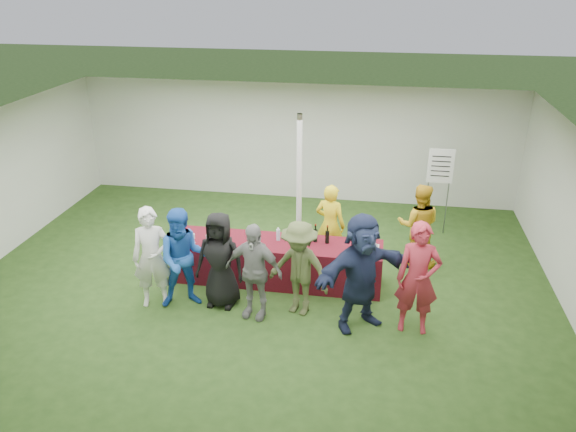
% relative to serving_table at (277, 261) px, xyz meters
% --- Properties ---
extents(ground, '(60.00, 60.00, 0.00)m').
position_rel_serving_table_xyz_m(ground, '(-0.29, -0.05, -0.38)').
color(ground, '#284719').
rests_on(ground, ground).
extents(tent, '(10.00, 10.00, 10.00)m').
position_rel_serving_table_xyz_m(tent, '(0.21, 1.15, 0.98)').
color(tent, white).
rests_on(tent, ground).
extents(serving_table, '(3.60, 0.80, 0.75)m').
position_rel_serving_table_xyz_m(serving_table, '(0.00, 0.00, 0.00)').
color(serving_table, maroon).
rests_on(serving_table, ground).
extents(wine_bottles, '(0.60, 0.16, 0.32)m').
position_rel_serving_table_xyz_m(wine_bottles, '(0.56, 0.14, 0.50)').
color(wine_bottles, black).
rests_on(wine_bottles, serving_table).
extents(wine_glasses, '(1.20, 0.08, 0.16)m').
position_rel_serving_table_xyz_m(wine_glasses, '(-0.89, -0.26, 0.49)').
color(wine_glasses, silver).
rests_on(wine_glasses, serving_table).
extents(water_bottle, '(0.07, 0.07, 0.23)m').
position_rel_serving_table_xyz_m(water_bottle, '(0.02, 0.08, 0.48)').
color(water_bottle, silver).
rests_on(water_bottle, serving_table).
extents(bar_towel, '(0.25, 0.18, 0.03)m').
position_rel_serving_table_xyz_m(bar_towel, '(1.60, 0.05, 0.39)').
color(bar_towel, white).
rests_on(bar_towel, serving_table).
extents(dump_bucket, '(0.25, 0.25, 0.18)m').
position_rel_serving_table_xyz_m(dump_bucket, '(1.59, -0.22, 0.46)').
color(dump_bucket, slate).
rests_on(dump_bucket, serving_table).
extents(wine_list_sign, '(0.50, 0.03, 1.80)m').
position_rel_serving_table_xyz_m(wine_list_sign, '(2.84, 2.46, 0.94)').
color(wine_list_sign, slate).
rests_on(wine_list_sign, ground).
extents(staff_pourer, '(0.65, 0.52, 1.55)m').
position_rel_serving_table_xyz_m(staff_pourer, '(0.84, 0.78, 0.40)').
color(staff_pourer, yellow).
rests_on(staff_pourer, ground).
extents(staff_back, '(0.78, 0.62, 1.56)m').
position_rel_serving_table_xyz_m(staff_back, '(2.41, 1.03, 0.41)').
color(staff_back, gold).
rests_on(staff_back, ground).
extents(customer_0, '(0.70, 0.56, 1.68)m').
position_rel_serving_table_xyz_m(customer_0, '(-1.80, -1.05, 0.47)').
color(customer_0, silver).
rests_on(customer_0, ground).
extents(customer_1, '(0.98, 0.87, 1.67)m').
position_rel_serving_table_xyz_m(customer_1, '(-1.30, -0.98, 0.46)').
color(customer_1, '#1D53B3').
rests_on(customer_1, ground).
extents(customer_2, '(0.81, 0.55, 1.60)m').
position_rel_serving_table_xyz_m(customer_2, '(-0.74, -0.87, 0.42)').
color(customer_2, black).
rests_on(customer_2, ground).
extents(customer_3, '(0.98, 0.54, 1.57)m').
position_rel_serving_table_xyz_m(customer_3, '(-0.15, -1.10, 0.41)').
color(customer_3, gray).
rests_on(customer_3, ground).
extents(customer_4, '(1.14, 0.88, 1.56)m').
position_rel_serving_table_xyz_m(customer_4, '(0.53, -0.91, 0.41)').
color(customer_4, '#4B552D').
rests_on(customer_4, ground).
extents(customer_5, '(1.71, 1.44, 1.85)m').
position_rel_serving_table_xyz_m(customer_5, '(1.48, -1.11, 0.55)').
color(customer_5, '#1D2645').
rests_on(customer_5, ground).
extents(customer_6, '(0.65, 0.43, 1.76)m').
position_rel_serving_table_xyz_m(customer_6, '(2.31, -1.08, 0.50)').
color(customer_6, '#A82635').
rests_on(customer_6, ground).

